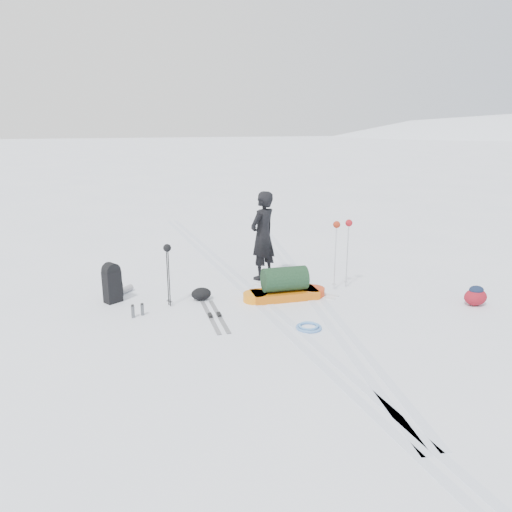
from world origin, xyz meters
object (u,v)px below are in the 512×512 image
object	(u,v)px
expedition_rucksack	(114,283)
ski_poles_black	(167,256)
pulk_sled	(285,287)
skier	(263,236)

from	to	relation	value
expedition_rucksack	ski_poles_black	xyz separation A→B (m)	(1.03, -0.58, 0.64)
pulk_sled	ski_poles_black	xyz separation A→B (m)	(-2.30, 0.26, 0.77)
pulk_sled	expedition_rucksack	xyz separation A→B (m)	(-3.33, 0.84, 0.12)
pulk_sled	expedition_rucksack	world-z (taller)	expedition_rucksack
expedition_rucksack	pulk_sled	bearing A→B (deg)	-45.78
ski_poles_black	expedition_rucksack	bearing A→B (deg)	169.74
skier	pulk_sled	distance (m)	1.60
skier	pulk_sled	bearing A→B (deg)	55.69
skier	pulk_sled	size ratio (longest dim) A/B	1.16
skier	ski_poles_black	bearing A→B (deg)	-8.47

